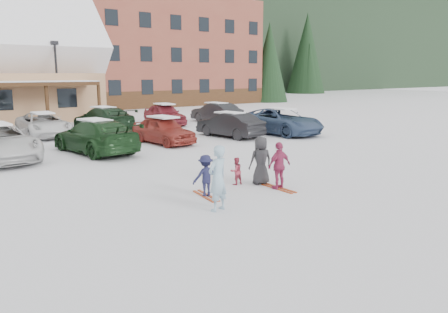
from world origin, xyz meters
TOP-DOWN VIEW (x-y plane):
  - ground at (0.00, 0.00)m, footprint 160.00×160.00m
  - alpine_hotel at (14.27, 38.00)m, footprint 31.48×14.01m
  - lamp_post at (1.42, 23.20)m, footprint 0.50×0.25m
  - conifer_1 at (30.00, 32.00)m, footprint 4.84×4.84m
  - conifer_3 at (6.00, 44.00)m, footprint 3.96×3.96m
  - conifer_4 at (34.00, 46.00)m, footprint 5.06×5.06m
  - adult_skier at (-1.30, -0.90)m, footprint 0.74×0.58m
  - toddler_red at (0.79, 1.00)m, footprint 0.44×0.35m
  - child_navy at (-0.79, 0.42)m, footprint 0.87×0.58m
  - skis_child_navy at (-0.79, 0.42)m, footprint 0.39×1.41m
  - child_magenta at (1.56, -0.23)m, footprint 0.89×0.37m
  - skis_child_magenta at (1.56, -0.23)m, footprint 0.20×1.40m
  - bystander_dark at (1.49, 0.58)m, footprint 0.88×0.69m
  - parked_car_3 at (-0.86, 9.42)m, footprint 2.84×5.53m
  - parked_car_4 at (2.96, 10.00)m, footprint 2.08×4.26m
  - parked_car_5 at (7.15, 9.81)m, footprint 2.08×4.46m
  - parked_car_6 at (10.41, 9.06)m, footprint 2.80×5.63m
  - parked_car_10 at (-1.42, 16.34)m, footprint 2.32×4.99m
  - parked_car_11 at (2.24, 16.50)m, footprint 2.71×5.49m
  - parked_car_12 at (7.01, 17.32)m, footprint 2.08×4.49m
  - parked_car_13 at (10.86, 16.42)m, footprint 1.92×4.53m

SIDE VIEW (x-z plane):
  - ground at x=0.00m, z-range 0.00..0.00m
  - skis_child_navy at x=-0.79m, z-range 0.00..0.03m
  - skis_child_magenta at x=1.56m, z-range 0.00..0.03m
  - toddler_red at x=0.79m, z-range 0.00..0.91m
  - child_navy at x=-0.79m, z-range 0.00..1.26m
  - parked_car_10 at x=-1.42m, z-range 0.00..1.38m
  - parked_car_4 at x=2.96m, z-range 0.00..1.40m
  - parked_car_5 at x=7.15m, z-range 0.00..1.41m
  - parked_car_13 at x=10.86m, z-range 0.00..1.45m
  - parked_car_12 at x=7.01m, z-range 0.00..1.49m
  - child_magenta at x=1.56m, z-range 0.00..1.51m
  - parked_car_6 at x=10.41m, z-range 0.00..1.53m
  - parked_car_11 at x=2.24m, z-range 0.00..1.53m
  - parked_car_3 at x=-0.86m, z-range 0.00..1.54m
  - bystander_dark at x=1.49m, z-range 0.00..1.59m
  - adult_skier at x=-1.30m, z-range 0.00..1.77m
  - lamp_post at x=1.42m, z-range 0.40..6.29m
  - conifer_3 at x=6.00m, z-range 0.53..9.71m
  - conifer_1 at x=30.00m, z-range 0.65..11.87m
  - conifer_4 at x=34.00m, z-range 0.68..12.41m
  - alpine_hotel at x=14.27m, z-range -2.11..19.37m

